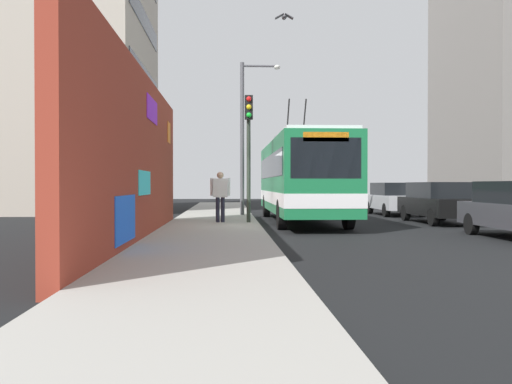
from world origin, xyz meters
name	(u,v)px	position (x,y,z in m)	size (l,w,h in m)	color
ground_plane	(261,230)	(0.00, 0.00, 0.00)	(80.00, 80.00, 0.00)	black
sidewalk_slab	(212,228)	(0.00, 1.60, 0.07)	(48.00, 3.20, 0.15)	#9E9B93
graffiti_wall	(139,157)	(-3.74, 3.35, 2.19)	(14.53, 0.32, 4.37)	maroon
building_far_left	(85,30)	(13.99, 9.20, 10.26)	(12.01, 6.80, 20.52)	#B2A899
building_far_right	(512,73)	(16.54, -17.00, 8.57)	(11.16, 6.90, 17.14)	gray
city_bus	(301,176)	(3.78, -1.80, 1.81)	(11.36, 2.51, 5.04)	#19723F
parked_car_black	(438,202)	(2.95, -7.00, 0.83)	(4.72, 1.74, 1.58)	black
parked_car_silver	(395,198)	(8.51, -7.00, 0.84)	(4.46, 1.91, 1.58)	#B7B7BC
pedestrian_midblock	(220,192)	(1.70, 1.35, 1.22)	(0.24, 0.71, 1.79)	#1E1E2D
traffic_light	(249,137)	(1.49, 0.35, 3.15)	(0.49, 0.28, 4.49)	#2D382D
street_lamp	(247,128)	(6.65, 0.25, 4.03)	(0.44, 1.79, 6.76)	#4C4C51
flying_pigeons	(260,1)	(0.36, 0.02, 7.58)	(4.62, 1.73, 2.49)	gray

